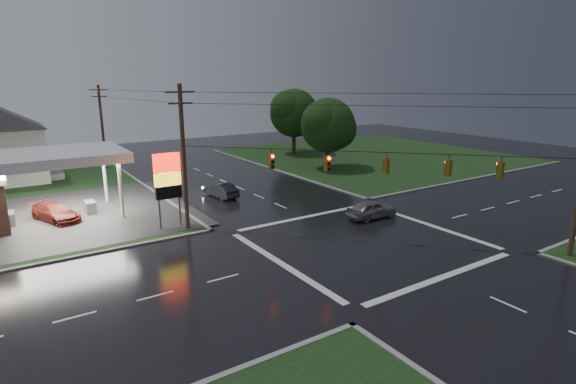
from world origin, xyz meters
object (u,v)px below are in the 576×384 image
utility_pole_nw (184,156)px  car_north (221,190)px  utility_pole_n (102,126)px  car_crossing (372,209)px  car_pump (56,213)px  tree_ne_near (329,125)px  tree_ne_far (295,113)px  pylon_sign (168,178)px

utility_pole_nw → car_north: utility_pole_nw is taller
utility_pole_n → car_crossing: 37.24m
utility_pole_nw → car_pump: bearing=136.5°
utility_pole_n → tree_ne_near: size_ratio=1.17×
utility_pole_nw → tree_ne_near: 26.74m
tree_ne_near → car_north: bearing=-163.5°
tree_ne_near → tree_ne_far: tree_ne_far is taller
tree_ne_far → car_pump: bearing=-154.4°
utility_pole_nw → tree_ne_near: (23.64, 12.49, -0.16)m
utility_pole_n → car_crossing: utility_pole_n is taller
utility_pole_nw → utility_pole_n: size_ratio=1.05×
car_pump → car_north: bearing=-24.1°
utility_pole_n → car_pump: size_ratio=2.10×
utility_pole_n → utility_pole_nw: bearing=-90.0°
car_north → utility_pole_n: bearing=-81.4°
utility_pole_nw → utility_pole_n: utility_pole_nw is taller
tree_ne_near → car_pump: bearing=-171.6°
utility_pole_nw → tree_ne_far: (26.65, 24.49, 0.46)m
utility_pole_nw → car_crossing: size_ratio=2.47×
tree_ne_far → car_pump: size_ratio=1.96×
tree_ne_far → tree_ne_near: bearing=-104.1°
pylon_sign → utility_pole_nw: utility_pole_nw is taller
pylon_sign → car_north: (7.27, 6.36, -3.30)m
utility_pole_nw → utility_pole_n: 28.50m
pylon_sign → tree_ne_far: tree_ne_far is taller
pylon_sign → car_crossing: (14.91, -6.72, -3.25)m
car_north → car_pump: 14.51m
utility_pole_nw → tree_ne_near: bearing=27.9°
pylon_sign → car_north: 10.21m
utility_pole_nw → tree_ne_near: size_ratio=1.22×
utility_pole_n → car_north: utility_pole_n is taller
tree_ne_near → car_pump: size_ratio=1.79×
car_pump → tree_ne_far: bearing=3.2°
car_north → car_pump: car_pump is taller
pylon_sign → tree_ne_far: size_ratio=0.61×
tree_ne_near → car_crossing: bearing=-118.1°
tree_ne_far → pylon_sign: bearing=-139.6°
pylon_sign → car_crossing: size_ratio=1.35×
pylon_sign → car_pump: bearing=136.8°
tree_ne_far → car_north: (-20.38, -17.13, -5.47)m
car_pump → pylon_sign: bearing=-65.6°
pylon_sign → car_pump: 10.47m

